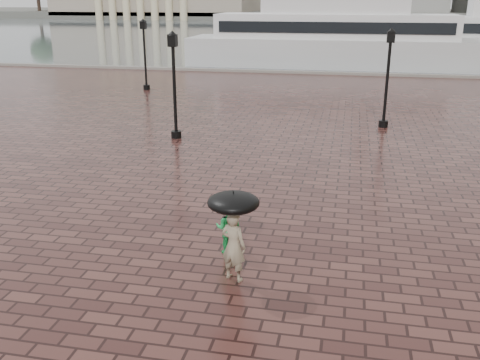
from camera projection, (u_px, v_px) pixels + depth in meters
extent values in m
plane|color=#331A17|center=(283.00, 250.00, 13.06)|extent=(300.00, 300.00, 0.00)
plane|color=#4C565D|center=(347.00, 31.00, 98.29)|extent=(240.00, 240.00, 0.00)
cube|color=slate|center=(334.00, 74.00, 42.71)|extent=(80.00, 0.60, 0.30)
cube|color=#4C4C47|center=(351.00, 14.00, 160.95)|extent=(300.00, 60.00, 2.00)
cylinder|color=#2D2119|center=(39.00, 4.00, 156.82)|extent=(1.00, 1.00, 8.00)
cylinder|color=#2D2119|center=(135.00, 4.00, 151.08)|extent=(1.00, 1.00, 8.00)
cylinder|color=#2D2119|center=(238.00, 4.00, 145.34)|extent=(1.00, 1.00, 8.00)
cylinder|color=#2D2119|center=(351.00, 5.00, 139.60)|extent=(1.00, 1.00, 8.00)
cylinder|color=#2D2119|center=(472.00, 5.00, 133.86)|extent=(1.00, 1.00, 8.00)
cylinder|color=black|center=(176.00, 134.00, 23.42)|extent=(0.44, 0.44, 0.30)
cylinder|color=black|center=(175.00, 92.00, 22.82)|extent=(0.14, 0.14, 4.00)
cube|color=black|center=(173.00, 40.00, 22.13)|extent=(0.35, 0.35, 0.50)
sphere|color=beige|center=(173.00, 40.00, 22.13)|extent=(0.28, 0.28, 0.28)
cylinder|color=black|center=(383.00, 124.00, 25.41)|extent=(0.44, 0.44, 0.30)
cylinder|color=black|center=(387.00, 85.00, 24.81)|extent=(0.14, 0.14, 4.00)
cube|color=black|center=(391.00, 37.00, 24.11)|extent=(0.35, 0.35, 0.50)
sphere|color=beige|center=(391.00, 37.00, 24.11)|extent=(0.28, 0.28, 0.28)
cylinder|color=black|center=(147.00, 87.00, 35.69)|extent=(0.44, 0.44, 0.30)
cylinder|color=black|center=(145.00, 59.00, 35.09)|extent=(0.14, 0.14, 4.00)
cube|color=black|center=(143.00, 25.00, 34.39)|extent=(0.35, 0.35, 0.50)
sphere|color=beige|center=(143.00, 25.00, 34.39)|extent=(0.28, 0.28, 0.28)
imported|color=gray|center=(234.00, 246.00, 11.45)|extent=(0.68, 0.56, 1.59)
imported|color=green|center=(229.00, 228.00, 12.69)|extent=(0.64, 0.51, 1.30)
cube|color=silver|center=(333.00, 52.00, 47.24)|extent=(25.48, 6.25, 2.44)
cube|color=silver|center=(334.00, 26.00, 46.52)|extent=(20.38, 5.41, 2.04)
cube|color=silver|center=(335.00, 4.00, 45.92)|extent=(12.24, 4.75, 1.63)
cube|color=black|center=(333.00, 28.00, 44.02)|extent=(19.34, 0.21, 0.92)
cube|color=black|center=(335.00, 25.00, 49.01)|extent=(19.34, 0.21, 0.92)
cylinder|color=black|center=(233.00, 222.00, 11.27)|extent=(0.02, 0.02, 0.95)
ellipsoid|color=black|center=(233.00, 203.00, 11.12)|extent=(1.10, 1.10, 0.39)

